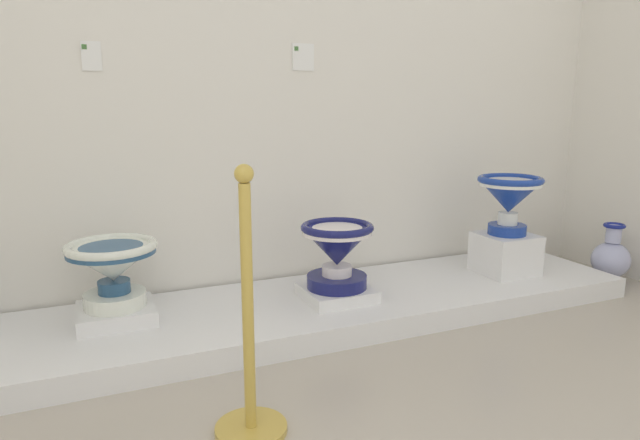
% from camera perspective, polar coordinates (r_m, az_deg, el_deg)
% --- Properties ---
extents(wall_back, '(4.36, 0.06, 3.09)m').
position_cam_1_polar(wall_back, '(3.32, -1.74, 18.93)').
color(wall_back, white).
rests_on(wall_back, ground_plane).
extents(display_platform, '(3.42, 0.83, 0.12)m').
position_cam_1_polar(display_platform, '(3.07, 1.68, -8.76)').
color(display_platform, white).
rests_on(display_platform, ground_plane).
extents(plinth_block_tall_cobalt, '(0.36, 0.32, 0.08)m').
position_cam_1_polar(plinth_block_tall_cobalt, '(2.86, -20.18, -9.02)').
color(plinth_block_tall_cobalt, white).
rests_on(plinth_block_tall_cobalt, display_platform).
extents(antique_toilet_tall_cobalt, '(0.42, 0.42, 0.32)m').
position_cam_1_polar(antique_toilet_tall_cobalt, '(2.78, -20.54, -4.28)').
color(antique_toilet_tall_cobalt, white).
rests_on(antique_toilet_tall_cobalt, plinth_block_tall_cobalt).
extents(plinth_block_rightmost, '(0.35, 0.34, 0.06)m').
position_cam_1_polar(plinth_block_rightmost, '(2.99, 1.73, -7.47)').
color(plinth_block_rightmost, white).
rests_on(plinth_block_rightmost, display_platform).
extents(antique_toilet_rightmost, '(0.38, 0.38, 0.35)m').
position_cam_1_polar(antique_toilet_rightmost, '(2.92, 1.76, -2.91)').
color(antique_toilet_rightmost, navy).
rests_on(antique_toilet_rightmost, plinth_block_rightmost).
extents(plinth_block_leftmost, '(0.32, 0.31, 0.24)m').
position_cam_1_polar(plinth_block_leftmost, '(3.59, 18.48, -3.28)').
color(plinth_block_leftmost, white).
rests_on(plinth_block_leftmost, display_platform).
extents(antique_toilet_leftmost, '(0.38, 0.38, 0.35)m').
position_cam_1_polar(antique_toilet_leftmost, '(3.52, 18.87, 2.41)').
color(antique_toilet_leftmost, '#1B3998').
rests_on(antique_toilet_leftmost, plinth_block_leftmost).
extents(info_placard_first, '(0.09, 0.01, 0.14)m').
position_cam_1_polar(info_placard_first, '(3.04, -22.44, 15.33)').
color(info_placard_first, white).
extents(info_placard_second, '(0.13, 0.01, 0.15)m').
position_cam_1_polar(info_placard_second, '(3.27, -1.76, 16.39)').
color(info_placard_second, white).
extents(decorative_vase_companion, '(0.24, 0.24, 0.39)m').
position_cam_1_polar(decorative_vase_companion, '(4.06, 27.70, -3.46)').
color(decorative_vase_companion, navy).
rests_on(decorative_vase_companion, ground_plane).
extents(stanchion_post_near_left, '(0.26, 0.26, 0.95)m').
position_cam_1_polar(stanchion_post_near_left, '(1.98, -7.28, -14.00)').
color(stanchion_post_near_left, gold).
rests_on(stanchion_post_near_left, ground_plane).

